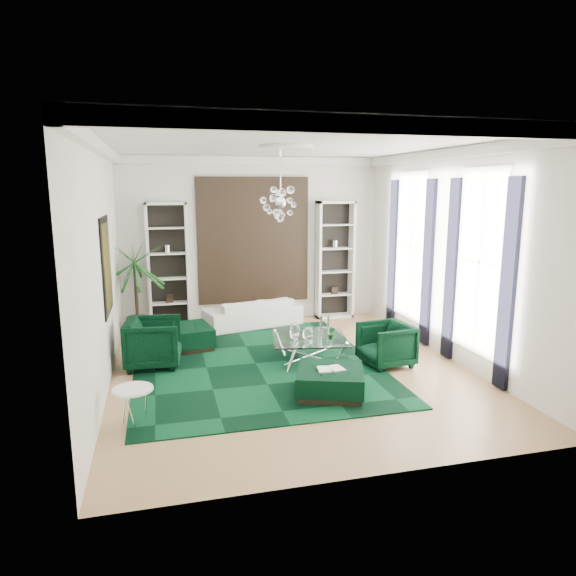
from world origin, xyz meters
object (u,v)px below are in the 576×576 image
object	(u,v)px
coffee_table	(309,349)
ottoman_side	(185,338)
armchair_right	(386,344)
side_table	(134,407)
sofa	(253,312)
ottoman_front	(330,382)
palm	(135,277)
armchair_left	(153,343)

from	to	relation	value
coffee_table	ottoman_side	distance (m)	2.51
armchair_right	side_table	xyz separation A→B (m)	(-4.24, -1.37, -0.13)
sofa	ottoman_front	size ratio (longest dim) A/B	2.20
sofa	palm	size ratio (longest dim) A/B	0.85
coffee_table	ottoman_front	bearing A→B (deg)	-94.65
sofa	palm	world-z (taller)	palm
ottoman_side	coffee_table	bearing A→B (deg)	-30.58
armchair_left	ottoman_front	bearing A→B (deg)	-121.26
armchair_right	side_table	world-z (taller)	armchair_right
armchair_left	side_table	size ratio (longest dim) A/B	1.79
armchair_left	armchair_right	world-z (taller)	armchair_left
ottoman_side	ottoman_front	bearing A→B (deg)	-54.43
armchair_right	ottoman_side	distance (m)	3.88
armchair_left	ottoman_side	xyz separation A→B (m)	(0.58, 0.89, -0.21)
ottoman_front	palm	bearing A→B (deg)	126.70
sofa	side_table	xyz separation A→B (m)	(-2.42, -4.53, -0.06)
ottoman_side	ottoman_front	xyz separation A→B (m)	(2.03, -2.84, -0.02)
armchair_left	ottoman_side	bearing A→B (deg)	-27.45
sofa	side_table	distance (m)	5.14
sofa	ottoman_side	bearing A→B (deg)	26.06
sofa	coffee_table	bearing A→B (deg)	88.70
ottoman_front	palm	distance (m)	5.05
sofa	armchair_right	xyz separation A→B (m)	(1.82, -3.17, 0.06)
palm	armchair_right	bearing A→B (deg)	-34.33
sofa	coffee_table	distance (m)	2.66
sofa	side_table	size ratio (longest dim) A/B	4.12
side_table	coffee_table	bearing A→B (deg)	32.92
ottoman_side	armchair_right	bearing A→B (deg)	-28.39
armchair_right	side_table	bearing A→B (deg)	-78.51
palm	coffee_table	bearing A→B (deg)	-37.82
coffee_table	side_table	bearing A→B (deg)	-147.08
sofa	side_table	world-z (taller)	sofa
armchair_right	sofa	bearing A→B (deg)	-156.54
armchair_left	palm	world-z (taller)	palm
armchair_left	side_table	distance (m)	2.34
armchair_right	coffee_table	world-z (taller)	armchair_right
ottoman_side	side_table	size ratio (longest dim) A/B	1.88
ottoman_side	sofa	bearing A→B (deg)	39.65
ottoman_side	palm	xyz separation A→B (m)	(-0.91, 1.11, 1.06)
armchair_right	coffee_table	distance (m)	1.38
sofa	armchair_right	size ratio (longest dim) A/B	2.60
ottoman_side	ottoman_front	distance (m)	3.50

